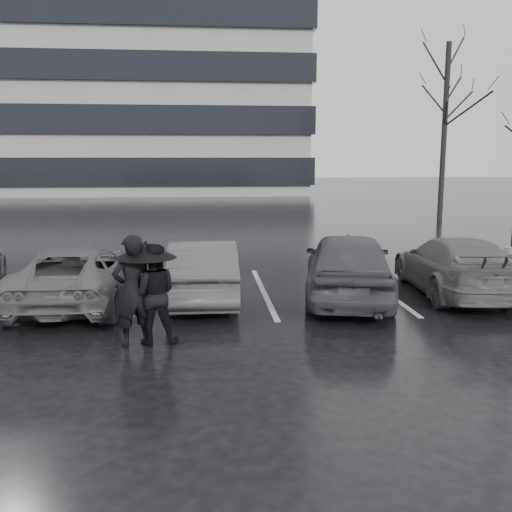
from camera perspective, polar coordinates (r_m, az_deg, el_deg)
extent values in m
plane|color=black|center=(10.75, -1.00, -6.72)|extent=(160.00, 160.00, 0.00)
imported|color=black|center=(12.46, 9.19, -0.94)|extent=(2.66, 4.74, 1.52)
imported|color=#2C2C2E|center=(12.37, -5.32, -1.41)|extent=(1.43, 4.03, 1.32)
imported|color=#434346|center=(12.56, -17.47, -1.79)|extent=(2.12, 4.56, 1.26)
imported|color=#434346|center=(13.64, 19.27, -0.91)|extent=(2.18, 4.64, 1.31)
imported|color=black|center=(9.51, -12.25, -3.39)|extent=(0.80, 0.70, 1.84)
imported|color=black|center=(9.57, -10.26, -3.75)|extent=(0.84, 0.67, 1.68)
cylinder|color=black|center=(9.68, -10.80, -4.25)|extent=(0.02, 0.02, 1.47)
cone|color=black|center=(9.52, -10.96, 0.58)|extent=(1.01, 1.01, 0.26)
sphere|color=black|center=(9.50, -10.99, 1.34)|extent=(0.05, 0.05, 0.05)
cube|color=#B6B6B9|center=(13.79, -23.10, -3.80)|extent=(0.12, 5.00, 0.00)
cube|color=#B6B6B9|center=(13.21, -11.43, -3.77)|extent=(0.12, 5.00, 0.00)
cube|color=#B6B6B9|center=(13.21, 0.76, -3.58)|extent=(0.12, 5.00, 0.00)
cube|color=#B6B6B9|center=(13.79, 12.42, -3.24)|extent=(0.12, 5.00, 0.00)
cube|color=#B6B6B9|center=(14.88, 22.75, -2.83)|extent=(0.12, 5.00, 0.00)
cylinder|color=black|center=(29.74, 18.30, 11.59)|extent=(0.26, 0.26, 8.50)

